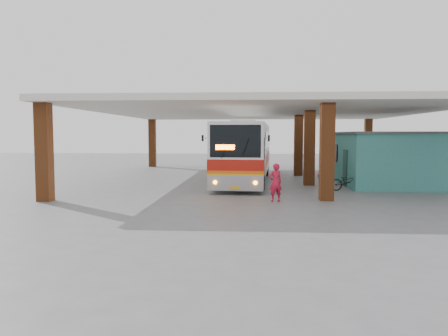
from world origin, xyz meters
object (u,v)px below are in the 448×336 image
motorcycle (348,181)px  red_chair (322,172)px  coach_bus (245,151)px  pedestrian (275,182)px

motorcycle → red_chair: motorcycle is taller
coach_bus → motorcycle: 7.13m
motorcycle → red_chair: 7.44m
pedestrian → coach_bus: bearing=-101.1°
coach_bus → red_chair: bearing=33.7°
coach_bus → red_chair: coach_bus is taller
pedestrian → red_chair: 12.01m
motorcycle → red_chair: (-0.18, 7.44, -0.16)m
pedestrian → red_chair: (3.82, 11.37, -0.51)m
pedestrian → red_chair: size_ratio=2.34×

